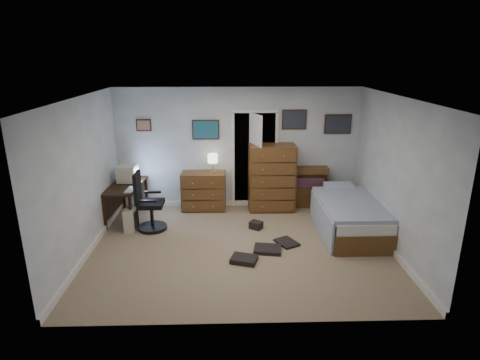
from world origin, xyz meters
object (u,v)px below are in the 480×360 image
(tall_dresser, at_px, (272,178))
(bed, at_px, (348,215))
(office_chair, at_px, (148,208))
(low_dresser, at_px, (204,191))
(computer_desk, at_px, (122,192))

(tall_dresser, relative_size, bed, 0.69)
(office_chair, relative_size, tall_dresser, 0.80)
(low_dresser, xyz_separation_m, tall_dresser, (1.41, -0.02, 0.29))
(low_dresser, bearing_deg, office_chair, -132.80)
(computer_desk, distance_m, bed, 4.33)
(low_dresser, xyz_separation_m, bed, (2.70, -1.16, -0.09))
(computer_desk, xyz_separation_m, low_dresser, (1.57, 0.44, -0.14))
(low_dresser, distance_m, tall_dresser, 1.44)
(low_dresser, height_order, bed, low_dresser)
(computer_desk, xyz_separation_m, bed, (4.27, -0.72, -0.23))
(office_chair, xyz_separation_m, low_dresser, (0.97, 0.98, -0.02))
(computer_desk, distance_m, tall_dresser, 3.01)
(office_chair, relative_size, low_dresser, 1.22)
(bed, bearing_deg, tall_dresser, 138.57)
(computer_desk, height_order, tall_dresser, tall_dresser)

